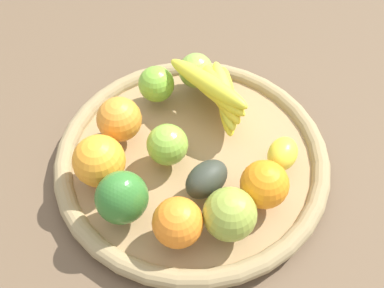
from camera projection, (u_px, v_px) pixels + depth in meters
The scene contains 14 objects.
ground_plane at pixel (192, 165), 0.80m from camera, with size 2.40×2.40×0.00m, color brown.
basket at pixel (192, 159), 0.79m from camera, with size 0.47×0.47×0.04m.
orange_2 at pixel (264, 184), 0.69m from camera, with size 0.07×0.07×0.07m, color orange.
apple_0 at pixel (167, 143), 0.74m from camera, with size 0.07×0.07×0.07m, color #86B83C.
banana_bunch at pixel (217, 91), 0.80m from camera, with size 0.17×0.13×0.09m.
avocado at pixel (204, 180), 0.70m from camera, with size 0.08×0.05×0.05m, color #31362A.
orange_3 at pixel (99, 161), 0.71m from camera, with size 0.08×0.08×0.08m, color orange.
orange_1 at pixel (119, 119), 0.76m from camera, with size 0.08×0.08×0.08m, color orange.
bell_pepper at pixel (122, 198), 0.66m from camera, with size 0.08×0.07×0.09m, color #34762C.
orange_0 at pixel (178, 223), 0.65m from camera, with size 0.07×0.07×0.07m, color orange.
apple_3 at pixel (156, 84), 0.82m from camera, with size 0.07×0.07×0.07m, color #7AB635.
apple_1 at pixel (196, 71), 0.85m from camera, with size 0.06×0.06×0.06m, color #88B144.
apple_2 at pixel (230, 214), 0.65m from camera, with size 0.08×0.08×0.08m, color #8FA53B.
lemon_0 at pixel (283, 154), 0.74m from camera, with size 0.06×0.05×0.05m, color yellow.
Camera 1 is at (0.44, -0.14, 0.66)m, focal length 42.79 mm.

